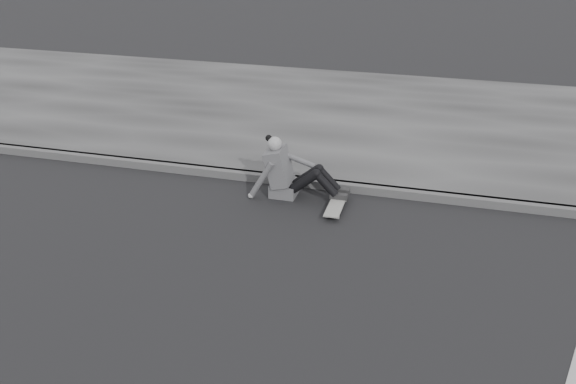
# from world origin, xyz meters

# --- Properties ---
(ground) EXTENTS (80.00, 80.00, 0.00)m
(ground) POSITION_xyz_m (0.00, 0.00, 0.00)
(ground) COLOR black
(ground) RESTS_ON ground
(curb) EXTENTS (24.00, 0.16, 0.12)m
(curb) POSITION_xyz_m (0.00, 2.58, 0.06)
(curb) COLOR #494949
(curb) RESTS_ON ground
(sidewalk) EXTENTS (24.00, 6.00, 0.12)m
(sidewalk) POSITION_xyz_m (0.00, 5.60, 0.06)
(sidewalk) COLOR #383838
(sidewalk) RESTS_ON ground
(skateboard) EXTENTS (0.20, 0.78, 0.09)m
(skateboard) POSITION_xyz_m (1.21, 1.95, 0.07)
(skateboard) COLOR #A9A9A3
(skateboard) RESTS_ON ground
(seated_woman) EXTENTS (1.38, 0.46, 0.88)m
(seated_woman) POSITION_xyz_m (0.48, 2.20, 0.36)
(seated_woman) COLOR #505052
(seated_woman) RESTS_ON ground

